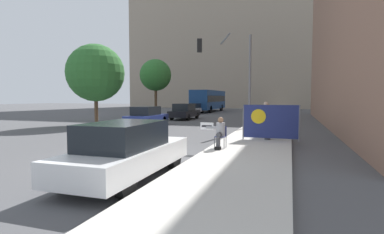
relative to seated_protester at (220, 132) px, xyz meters
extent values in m
plane|color=#4F4F51|center=(-2.55, -2.43, -0.81)|extent=(160.00, 160.00, 0.00)
cube|color=beige|center=(1.10, 12.57, -0.72)|extent=(3.09, 90.00, 0.17)
cube|color=gray|center=(-4.55, 52.26, 16.71)|extent=(52.00, 12.00, 35.03)
cylinder|color=#474C56|center=(-0.16, -0.13, -0.42)|extent=(0.03, 0.03, 0.43)
cylinder|color=#474C56|center=(0.21, -0.13, -0.42)|extent=(0.03, 0.03, 0.43)
cylinder|color=#474C56|center=(-0.16, 0.24, -0.42)|extent=(0.03, 0.03, 0.43)
cylinder|color=#474C56|center=(0.21, 0.24, -0.42)|extent=(0.03, 0.03, 0.43)
cube|color=navy|center=(0.02, 0.05, -0.19)|extent=(0.40, 0.40, 0.02)
cube|color=navy|center=(0.02, 0.24, 0.01)|extent=(0.40, 0.02, 0.38)
cylinder|color=#424247|center=(0.02, -0.11, -0.09)|extent=(0.18, 0.42, 0.18)
cylinder|color=#424247|center=(0.02, -0.32, -0.42)|extent=(0.16, 0.16, 0.43)
cube|color=black|center=(0.02, -0.38, -0.58)|extent=(0.20, 0.28, 0.10)
cylinder|color=#9E9EA3|center=(0.02, 0.08, 0.08)|extent=(0.34, 0.34, 0.52)
sphere|color=#936B4C|center=(0.02, 0.08, 0.45)|extent=(0.22, 0.22, 0.22)
cylinder|color=#9E9EA3|center=(-0.31, 0.00, 0.16)|extent=(0.45, 0.09, 0.09)
cube|color=white|center=(-0.51, 0.00, 0.20)|extent=(0.52, 0.02, 0.28)
cube|color=black|center=(-0.51, -0.01, 0.20)|extent=(0.40, 0.01, 0.07)
cylinder|color=#424247|center=(1.58, 2.95, -0.23)|extent=(0.28, 0.28, 0.80)
cylinder|color=#236642|center=(1.58, 2.95, 0.49)|extent=(0.34, 0.34, 0.63)
sphere|color=#936B4C|center=(1.58, 2.95, 0.91)|extent=(0.21, 0.21, 0.21)
cylinder|color=#424247|center=(1.37, 4.60, -0.21)|extent=(0.28, 0.28, 0.84)
cylinder|color=#236642|center=(1.37, 4.60, 0.54)|extent=(0.34, 0.34, 0.67)
sphere|color=beige|center=(1.37, 4.60, 0.99)|extent=(0.22, 0.22, 0.22)
cylinder|color=slate|center=(0.50, 2.70, 0.17)|extent=(0.06, 0.06, 1.61)
cylinder|color=slate|center=(2.95, 2.70, 0.17)|extent=(0.06, 0.06, 1.61)
cube|color=navy|center=(1.73, 2.70, 0.22)|extent=(2.45, 0.02, 1.51)
cylinder|color=yellow|center=(1.19, 2.68, 0.45)|extent=(0.66, 0.01, 0.66)
cylinder|color=slate|center=(0.03, 8.54, 2.35)|extent=(0.16, 0.16, 5.97)
cylinder|color=slate|center=(-1.50, 7.94, 5.04)|extent=(1.31, 3.10, 0.11)
cube|color=black|center=(-3.03, 7.34, 4.62)|extent=(0.39, 0.39, 0.84)
sphere|color=green|center=(-3.03, 7.34, 4.34)|extent=(0.18, 0.18, 0.18)
cube|color=white|center=(-1.44, -4.38, -0.25)|extent=(1.73, 4.45, 0.56)
cube|color=black|center=(-1.44, -4.56, 0.36)|extent=(1.49, 2.32, 0.66)
cylinder|color=black|center=(-2.20, -3.00, -0.49)|extent=(0.22, 0.64, 0.64)
cylinder|color=black|center=(-0.69, -3.00, -0.49)|extent=(0.22, 0.64, 0.64)
cylinder|color=black|center=(-2.20, -5.76, -0.49)|extent=(0.22, 0.64, 0.64)
cylinder|color=black|center=(-0.69, -5.76, -0.49)|extent=(0.22, 0.64, 0.64)
cube|color=navy|center=(-7.62, 8.97, -0.27)|extent=(1.72, 4.17, 0.54)
cube|color=black|center=(-7.62, 8.80, 0.32)|extent=(1.48, 2.17, 0.64)
cylinder|color=black|center=(-8.37, 10.26, -0.49)|extent=(0.22, 0.64, 0.64)
cylinder|color=black|center=(-6.87, 10.26, -0.49)|extent=(0.22, 0.64, 0.64)
cylinder|color=black|center=(-8.37, 7.68, -0.49)|extent=(0.22, 0.64, 0.64)
cylinder|color=black|center=(-6.87, 7.68, -0.49)|extent=(0.22, 0.64, 0.64)
cube|color=black|center=(-7.14, 16.01, -0.24)|extent=(1.81, 4.44, 0.58)
cube|color=black|center=(-7.14, 15.83, 0.39)|extent=(1.56, 2.31, 0.67)
cylinder|color=black|center=(-7.93, 17.38, -0.49)|extent=(0.22, 0.64, 0.64)
cylinder|color=black|center=(-6.34, 17.38, -0.49)|extent=(0.22, 0.64, 0.64)
cylinder|color=black|center=(-7.93, 14.63, -0.49)|extent=(0.22, 0.64, 0.64)
cylinder|color=black|center=(-6.34, 14.63, -0.49)|extent=(0.22, 0.64, 0.64)
cube|color=white|center=(-9.25, 25.14, -0.29)|extent=(1.74, 4.67, 0.49)
cube|color=black|center=(-9.25, 24.96, 0.25)|extent=(1.50, 2.43, 0.60)
cylinder|color=black|center=(-10.01, 26.59, -0.49)|extent=(0.22, 0.64, 0.64)
cylinder|color=black|center=(-8.49, 26.59, -0.49)|extent=(0.22, 0.64, 0.64)
cylinder|color=black|center=(-10.01, 23.70, -0.49)|extent=(0.22, 0.64, 0.64)
cylinder|color=black|center=(-8.49, 23.70, -0.49)|extent=(0.22, 0.64, 0.64)
cube|color=navy|center=(-8.91, 31.62, 0.97)|extent=(2.50, 11.16, 2.68)
cube|color=black|center=(-8.91, 31.62, 1.13)|extent=(2.52, 10.60, 0.87)
cylinder|color=black|center=(-10.01, 35.08, -0.29)|extent=(0.30, 1.04, 1.04)
cylinder|color=black|center=(-7.82, 35.08, -0.29)|extent=(0.30, 1.04, 1.04)
cylinder|color=black|center=(-10.01, 28.16, -0.29)|extent=(0.30, 1.04, 1.04)
cylinder|color=black|center=(-7.82, 28.16, -0.29)|extent=(0.30, 1.04, 1.04)
cylinder|color=brown|center=(-11.62, 8.33, 0.42)|extent=(0.28, 0.28, 2.46)
sphere|color=#2D6B2D|center=(-11.62, 8.33, 3.18)|extent=(4.36, 4.36, 4.36)
cylinder|color=brown|center=(-10.59, 16.83, 0.83)|extent=(0.28, 0.28, 3.27)
sphere|color=#2D6B2D|center=(-10.59, 16.83, 3.59)|extent=(3.22, 3.22, 3.22)
camera|label=1|loc=(2.57, -11.17, 1.31)|focal=28.00mm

